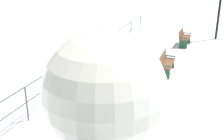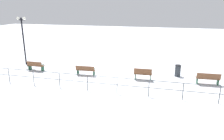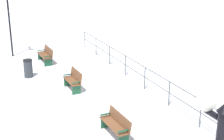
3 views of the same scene
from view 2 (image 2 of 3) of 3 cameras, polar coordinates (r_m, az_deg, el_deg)
name	(u,v)px [view 2 (image 2 of 3)]	position (r m, az deg, el deg)	size (l,w,h in m)	color
ground_plane	(114,77)	(17.74, 0.41, -1.84)	(80.00, 80.00, 0.00)	white
bench_nearest	(208,78)	(17.41, 23.57, -2.00)	(0.61, 1.65, 0.91)	brown
bench_second	(143,74)	(17.10, 7.99, -1.00)	(0.55, 1.38, 0.96)	brown
bench_third	(86,70)	(18.18, -6.86, -0.01)	(0.55, 1.60, 0.83)	brown
bench_fourth	(36,66)	(20.39, -19.17, 1.05)	(0.54, 1.46, 0.87)	brown
lamppost_middle	(23,33)	(22.47, -22.09, 8.80)	(0.27, 0.93, 4.50)	black
waterfront_railing	(102,81)	(14.58, -2.63, -2.94)	(0.05, 18.58, 1.11)	#4C5156
trash_bin	(178,71)	(18.56, 16.65, -0.16)	(0.47, 0.47, 0.95)	#2D3338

